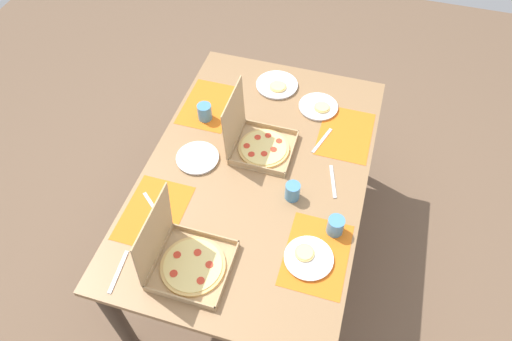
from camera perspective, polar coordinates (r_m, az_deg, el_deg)
The scene contains 19 objects.
ground_plane at distance 2.81m, azimuth -0.00°, elevation -9.31°, with size 6.00×6.00×0.00m, color brown.
dining_table at distance 2.27m, azimuth -0.00°, elevation -1.49°, with size 1.58×1.03×0.73m.
placemat_near_left at distance 1.97m, azimuth 7.45°, elevation -10.21°, with size 0.36×0.26×0.00m, color orange.
placemat_near_right at distance 2.39m, azimuth 10.93°, elevation 4.48°, with size 0.36×0.26×0.00m, color orange.
placemat_far_left at distance 2.11m, azimuth -12.45°, elevation -5.06°, with size 0.36×0.26×0.00m, color orange.
placemat_far_right at distance 2.51m, azimuth -5.80°, elevation 8.02°, with size 0.36×0.26×0.00m, color orange.
pizza_box_center at distance 2.25m, azimuth 0.18°, elevation 3.55°, with size 0.28×0.30×0.32m.
pizza_box_corner_right at distance 1.91m, azimuth -8.78°, elevation -10.73°, with size 0.30×0.30×0.34m.
plate_far_right at distance 2.60m, azimuth 2.60°, elevation 10.43°, with size 0.23×0.23×0.03m.
plate_middle at distance 1.95m, azimuth 6.44°, elevation -10.61°, with size 0.20×0.20×0.03m.
plate_far_left at distance 2.50m, azimuth 7.71°, elevation 7.76°, with size 0.21×0.21×0.03m.
plate_near_right at distance 2.25m, azimuth -7.20°, elevation 1.52°, with size 0.21×0.21×0.02m.
cup_spare at distance 2.41m, azimuth -6.34°, elevation 7.16°, with size 0.07×0.07×0.09m, color teal.
cup_red at distance 2.00m, azimuth 9.75°, elevation -6.71°, with size 0.07×0.07×0.09m, color teal.
cup_clear_right at distance 2.08m, azimuth 4.51°, elevation -2.57°, with size 0.07×0.07×0.09m, color teal.
fork_by_far_left at distance 2.12m, azimuth -12.47°, elevation -4.44°, with size 0.19×0.02×0.01m, color #B7B7BC.
fork_by_near_left at distance 2.34m, azimuth 8.12°, elevation 3.67°, with size 0.19×0.02×0.01m, color #B7B7BC.
fork_by_far_right at distance 2.19m, azimuth 9.44°, elevation -1.32°, with size 0.19×0.02×0.01m, color #B7B7BC.
fork_by_near_right at distance 2.00m, azimuth -16.56°, elevation -11.83°, with size 0.19×0.02×0.01m, color #B7B7BC.
Camera 1 is at (-1.30, -0.39, 2.46)m, focal length 32.53 mm.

